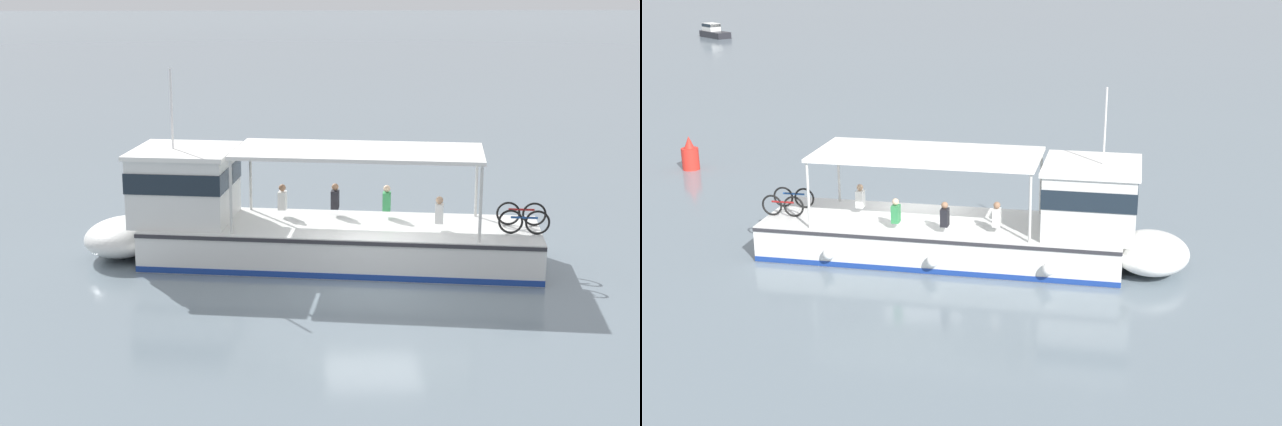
% 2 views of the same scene
% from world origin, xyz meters
% --- Properties ---
extents(ground_plane, '(400.00, 400.00, 0.00)m').
position_xyz_m(ground_plane, '(0.00, 0.00, 0.00)').
color(ground_plane, slate).
extents(ferry_main, '(5.13, 13.04, 5.32)m').
position_xyz_m(ferry_main, '(-2.15, -2.32, 1.02)').
color(ferry_main, white).
rests_on(ferry_main, ground).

